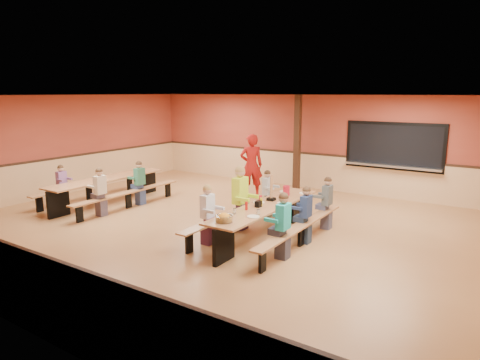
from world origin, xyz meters
The scene contains 23 objects.
ground centered at (0.00, 0.00, 0.00)m, with size 12.00×12.00×0.00m, color #946038.
room_envelope centered at (0.00, 0.00, 0.69)m, with size 12.04×10.04×3.02m.
kitchen_pass_through centered at (2.60, 4.96, 1.49)m, with size 2.78×0.28×1.38m.
structural_post centered at (-0.20, 4.40, 1.50)m, with size 0.18×0.18×3.00m, color black.
cafeteria_table_main centered at (1.28, -0.12, 0.53)m, with size 1.91×3.70×0.74m.
cafeteria_table_second centered at (-3.88, -0.02, 0.53)m, with size 1.91×3.70×0.74m.
seated_child_white_left centered at (0.46, -1.08, 0.62)m, with size 0.38×0.31×1.24m, color white, non-canonical shape.
seated_adult_yellow centered at (0.46, 0.13, 0.72)m, with size 0.48×0.39×1.44m, color #D5FD2E, non-canonical shape.
seated_child_grey_left centered at (0.46, 1.37, 0.58)m, with size 0.34×0.28×1.16m, color #B1B1B1, non-canonical shape.
seated_child_teal_right centered at (2.11, -0.92, 0.63)m, with size 0.39×0.32×1.25m, color #21ABAD, non-canonical shape.
seated_child_navy_right centered at (2.11, 0.08, 0.59)m, with size 0.36×0.29×1.18m, color navy, non-canonical shape.
seated_child_char_right centered at (2.11, 1.23, 0.60)m, with size 0.36×0.29×1.19m, color #464D50, non-canonical shape.
seated_child_purple_sec centered at (-4.70, -0.87, 0.57)m, with size 0.33×0.27×1.13m, color #7D4E7F, non-canonical shape.
seated_child_green_sec centered at (-3.05, 0.42, 0.60)m, with size 0.37×0.30×1.21m, color #2F7054, non-canonical shape.
seated_child_tan_sec centered at (-3.05, -0.92, 0.61)m, with size 0.37×0.30×1.22m, color beige, non-canonical shape.
standing_woman centered at (-0.99, 2.94, 0.94)m, with size 0.69×0.45×1.88m, color #A11512.
punch_pitcher centered at (1.23, 0.90, 0.85)m, with size 0.16×0.16×0.22m, color red.
chip_bowl centered at (1.23, -1.59, 0.81)m, with size 0.32×0.32×0.15m, color #FDA527, non-canonical shape.
napkin_dispenser centered at (1.23, -0.36, 0.80)m, with size 0.10×0.14×0.13m, color black.
condiment_mustard centered at (1.23, -0.23, 0.82)m, with size 0.06×0.06×0.17m, color yellow.
condiment_ketchup centered at (1.14, -0.68, 0.82)m, with size 0.06×0.06×0.17m, color #B2140F.
table_paddle centered at (1.18, 0.28, 0.88)m, with size 0.16×0.16×0.56m.
place_settings centered at (1.28, -0.12, 0.80)m, with size 0.65×3.30×0.11m, color beige, non-canonical shape.
Camera 1 is at (5.61, -7.73, 3.08)m, focal length 32.00 mm.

